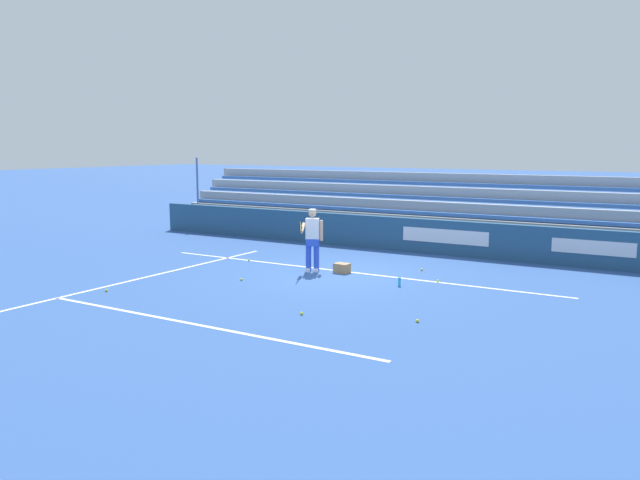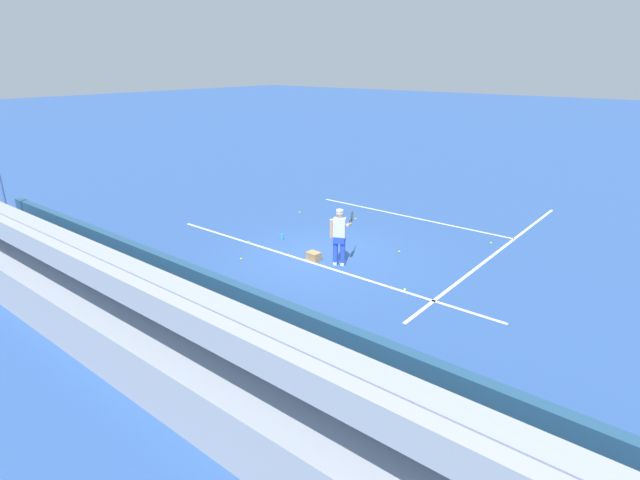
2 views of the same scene
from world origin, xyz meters
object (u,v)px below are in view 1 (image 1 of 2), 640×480
(tennis_ball_near_player, at_px, (422,270))
(tennis_ball_on_baseline, at_px, (438,281))
(tennis_ball_stray_back, at_px, (302,313))
(ball_box_cardboard, at_px, (342,268))
(tennis_ball_far_left, at_px, (417,321))
(tennis_ball_toward_net, at_px, (242,279))
(tennis_ball_far_right, at_px, (249,260))
(tennis_ball_by_box, at_px, (106,290))
(water_bottle, at_px, (399,282))
(tennis_player, at_px, (312,239))

(tennis_ball_near_player, bearing_deg, tennis_ball_on_baseline, 127.23)
(tennis_ball_stray_back, bearing_deg, tennis_ball_near_player, -93.82)
(ball_box_cardboard, height_order, tennis_ball_far_left, ball_box_cardboard)
(tennis_ball_toward_net, distance_m, tennis_ball_stray_back, 3.67)
(tennis_ball_far_left, distance_m, tennis_ball_far_right, 7.75)
(tennis_ball_by_box, bearing_deg, tennis_ball_on_baseline, -141.59)
(tennis_ball_on_baseline, bearing_deg, tennis_ball_toward_net, 28.91)
(ball_box_cardboard, xyz_separation_m, tennis_ball_on_baseline, (-2.65, -0.21, -0.10))
(tennis_ball_on_baseline, bearing_deg, tennis_ball_by_box, 38.41)
(ball_box_cardboard, relative_size, tennis_ball_on_baseline, 6.06)
(tennis_ball_far_left, distance_m, water_bottle, 3.19)
(tennis_ball_toward_net, distance_m, tennis_ball_far_left, 5.47)
(tennis_player, relative_size, ball_box_cardboard, 4.29)
(tennis_ball_far_right, distance_m, tennis_ball_near_player, 5.16)
(tennis_ball_toward_net, distance_m, tennis_ball_near_player, 4.99)
(tennis_ball_far_right, bearing_deg, water_bottle, 170.79)
(tennis_ball_toward_net, xyz_separation_m, tennis_ball_far_left, (-5.32, 1.28, 0.00))
(tennis_ball_far_right, relative_size, tennis_ball_near_player, 1.00)
(tennis_ball_far_right, distance_m, tennis_ball_by_box, 4.97)
(tennis_ball_near_player, bearing_deg, water_bottle, 96.99)
(ball_box_cardboard, relative_size, tennis_ball_near_player, 6.06)
(tennis_player, xyz_separation_m, tennis_ball_far_right, (2.44, -0.36, -0.86))
(tennis_ball_on_baseline, bearing_deg, tennis_ball_far_right, 0.73)
(tennis_ball_by_box, xyz_separation_m, water_bottle, (-5.69, -4.09, 0.08))
(tennis_player, bearing_deg, tennis_ball_near_player, -147.69)
(tennis_ball_stray_back, relative_size, water_bottle, 0.30)
(tennis_ball_far_left, distance_m, tennis_ball_by_box, 7.41)
(tennis_ball_by_box, height_order, tennis_ball_on_baseline, same)
(tennis_ball_far_left, bearing_deg, tennis_ball_on_baseline, -75.46)
(tennis_ball_toward_net, height_order, tennis_ball_near_player, same)
(tennis_ball_far_left, height_order, tennis_ball_far_right, same)
(tennis_player, distance_m, tennis_ball_far_left, 5.55)
(tennis_ball_stray_back, xyz_separation_m, tennis_ball_far_right, (4.63, -4.31, 0.00))
(tennis_ball_on_baseline, bearing_deg, water_bottle, 55.32)
(water_bottle, bearing_deg, tennis_ball_stray_back, 79.66)
(tennis_ball_far_right, height_order, water_bottle, water_bottle)
(tennis_player, distance_m, tennis_ball_near_player, 3.15)
(tennis_ball_near_player, height_order, water_bottle, water_bottle)
(tennis_ball_far_left, bearing_deg, tennis_ball_far_right, -27.76)
(tennis_player, distance_m, water_bottle, 2.97)
(tennis_player, xyz_separation_m, tennis_ball_toward_net, (0.90, 1.98, -0.86))
(tennis_ball_toward_net, height_order, tennis_ball_stray_back, same)
(water_bottle, bearing_deg, tennis_ball_toward_net, 21.71)
(ball_box_cardboard, distance_m, tennis_ball_far_left, 5.01)
(tennis_ball_far_right, xyz_separation_m, tennis_ball_on_baseline, (-5.90, -0.07, 0.00))
(tennis_player, relative_size, tennis_ball_stray_back, 25.98)
(tennis_ball_by_box, height_order, tennis_ball_near_player, same)
(tennis_ball_far_left, height_order, tennis_ball_by_box, same)
(tennis_ball_stray_back, distance_m, water_bottle, 3.51)
(tennis_player, distance_m, tennis_ball_on_baseline, 3.59)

